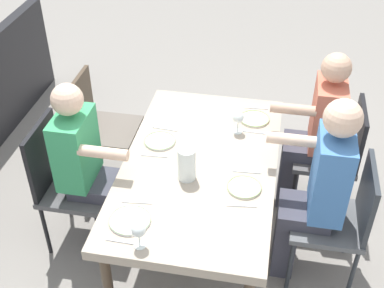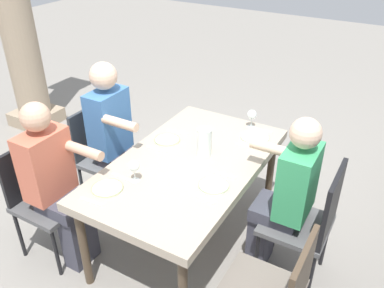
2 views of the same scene
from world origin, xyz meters
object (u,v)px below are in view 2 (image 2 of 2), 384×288
wine_glass_0 (134,167)px  wine_glass_3 (252,115)px  diner_man_white (56,182)px  plate_3 (255,137)px  plate_2 (167,140)px  chair_mid_south (310,220)px  diner_woman_green (285,195)px  plate_0 (107,188)px  plate_1 (214,185)px  chair_mid_north (102,151)px  dining_table (188,169)px  water_pitcher (204,143)px  chair_west_north (42,193)px  diner_guest_third (116,136)px

wine_glass_0 → wine_glass_3: (1.10, -0.38, -0.00)m
diner_man_white → plate_3: diner_man_white is taller
plate_2 → chair_mid_south: bearing=-95.3°
diner_woman_green → plate_2: diner_woman_green is taller
diner_woman_green → wine_glass_3: (0.65, 0.52, 0.18)m
plate_0 → plate_1: (0.37, -0.59, 0.00)m
chair_mid_north → diner_woman_green: (0.00, -1.61, 0.15)m
plate_2 → plate_3: bearing=-56.8°
dining_table → diner_woman_green: size_ratio=1.29×
water_pitcher → chair_west_north: bearing=128.3°
chair_mid_north → plate_1: (-0.24, -1.19, 0.23)m
plate_1 → plate_0: bearing=122.5°
diner_woman_green → wine_glass_0: size_ratio=8.03×
chair_west_north → diner_woman_green: diner_woman_green is taller
wine_glass_0 → diner_woman_green: bearing=-63.6°
chair_west_north → wine_glass_0: (0.22, -0.70, 0.34)m
diner_woman_green → diner_man_white: diner_man_white is taller
dining_table → wine_glass_0: size_ratio=10.38×
chair_mid_north → wine_glass_0: 0.90m
chair_mid_north → chair_west_north: bearing=-179.9°
chair_west_north → chair_mid_north: 0.67m
diner_man_white → wine_glass_3: size_ratio=8.11×
diner_guest_third → wine_glass_0: (-0.44, -0.53, 0.14)m
chair_mid_south → wine_glass_3: size_ratio=6.04×
diner_guest_third → dining_table: bearing=-95.2°
wine_glass_0 → plate_1: size_ratio=0.76×
plate_0 → plate_3: bearing=-27.7°
plate_3 → wine_glass_3: wine_glass_3 is taller
diner_woman_green → wine_glass_3: diner_woman_green is taller
wine_glass_3 → chair_mid_north: bearing=121.0°
chair_mid_north → plate_3: bearing=-67.4°
diner_guest_third → water_pitcher: (0.08, -0.77, 0.12)m
chair_west_north → diner_man_white: diner_man_white is taller
wine_glass_3 → chair_west_north: bearing=140.7°
dining_table → water_pitcher: size_ratio=7.68×
diner_man_white → plate_1: (0.43, -1.01, 0.07)m
diner_man_white → plate_1: size_ratio=6.17×
chair_mid_south → plate_3: bearing=51.2°
dining_table → wine_glass_0: wine_glass_0 is taller
diner_woman_green → plate_2: bearing=83.9°
diner_woman_green → plate_0: size_ratio=6.06×
diner_woman_green → wine_glass_0: bearing=116.4°
diner_woman_green → plate_1: (-0.24, 0.42, 0.08)m
diner_guest_third → chair_mid_south: bearing=-89.9°
dining_table → diner_guest_third: bearing=84.8°
water_pitcher → diner_man_white: bearing=134.1°
wine_glass_3 → plate_2: bearing=138.2°
chair_mid_south → diner_guest_third: (-0.00, 1.62, 0.18)m
chair_mid_south → plate_1: size_ratio=4.60×
chair_mid_north → plate_1: chair_mid_north is taller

